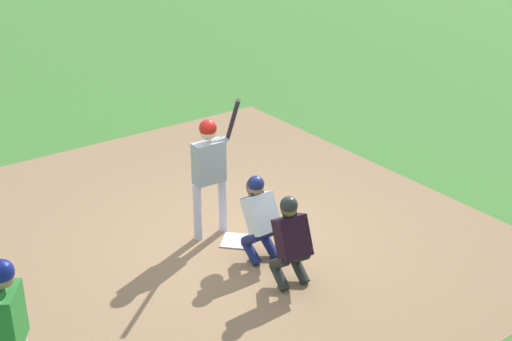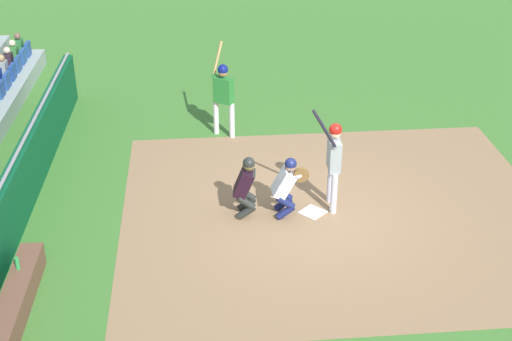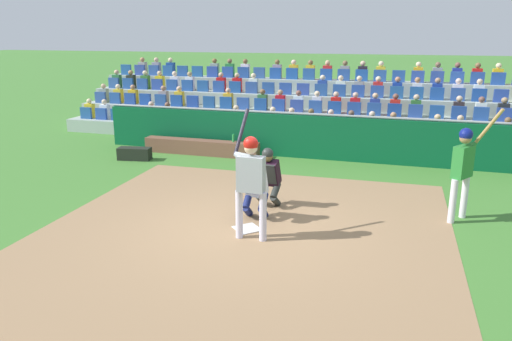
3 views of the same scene
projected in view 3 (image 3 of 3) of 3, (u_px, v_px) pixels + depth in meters
ground_plane at (247, 229)px, 9.27m from camera, size 160.00×160.00×0.00m
infield_dirt_patch at (238, 239)px, 8.81m from camera, size 7.66×8.82×0.01m
home_plate_marker at (247, 229)px, 9.27m from camera, size 0.62×0.62×0.02m
batter_at_plate at (250, 176)px, 8.53m from camera, size 0.62×0.64×2.26m
catcher_crouching at (254, 185)px, 9.59m from camera, size 0.48×0.72×1.27m
home_plate_umpire at (268, 174)px, 10.31m from camera, size 0.49×0.49×1.30m
dugout_wall at (309, 137)px, 14.41m from camera, size 12.86×0.24×1.32m
dugout_bench at (201, 147)px, 14.92m from camera, size 3.57×0.40×0.44m
water_bottle_on_bench at (233, 138)px, 14.60m from camera, size 0.07×0.07×0.22m
equipment_duffel_bag at (135, 154)px, 14.30m from camera, size 0.98×0.50×0.36m
on_deck_batter at (463, 163)px, 9.43m from camera, size 0.83×0.56×2.23m
bleacher_stand at (330, 114)px, 17.79m from camera, size 18.70×3.93×2.56m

